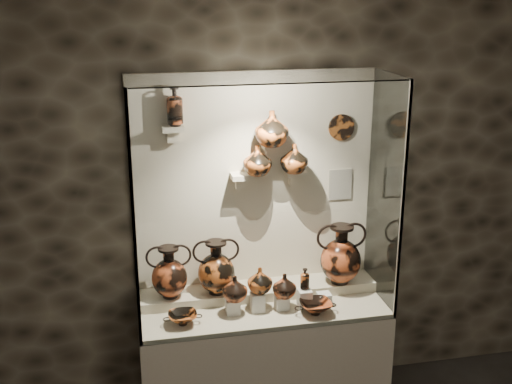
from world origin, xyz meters
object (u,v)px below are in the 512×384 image
(kylix_right, at_px, (315,306))
(kylix_left, at_px, (183,317))
(jug_a, at_px, (235,288))
(jug_b, at_px, (260,280))
(jug_c, at_px, (284,286))
(lekythos_small, at_px, (305,278))
(amphora_mid, at_px, (216,267))
(ovoid_vase_b, at_px, (272,128))
(amphora_right, at_px, (341,254))
(lekythos_tall, at_px, (175,104))
(ovoid_vase_c, at_px, (294,158))
(amphora_left, at_px, (169,272))
(ovoid_vase_a, at_px, (257,160))

(kylix_right, bearing_deg, kylix_left, 159.95)
(jug_a, distance_m, jug_b, 0.18)
(jug_c, relative_size, lekythos_small, 0.99)
(amphora_mid, distance_m, ovoid_vase_b, 1.02)
(amphora_right, xyz_separation_m, lekythos_tall, (-1.12, 0.12, 1.09))
(kylix_left, relative_size, ovoid_vase_c, 1.21)
(amphora_left, xyz_separation_m, lekythos_small, (0.90, -0.18, -0.05))
(jug_c, bearing_deg, kylix_left, -158.23)
(jug_c, xyz_separation_m, ovoid_vase_a, (-0.13, 0.26, 0.81))
(jug_c, bearing_deg, jug_a, -163.92)
(jug_b, xyz_separation_m, lekythos_small, (0.31, 0.00, -0.01))
(lekythos_tall, bearing_deg, ovoid_vase_b, -27.29)
(ovoid_vase_b, bearing_deg, amphora_mid, -160.09)
(amphora_left, height_order, kylix_left, amphora_left)
(lekythos_tall, distance_m, ovoid_vase_c, 0.88)
(lekythos_small, distance_m, kylix_right, 0.21)
(amphora_right, distance_m, jug_b, 0.64)
(jug_a, bearing_deg, ovoid_vase_a, 72.83)
(jug_c, relative_size, ovoid_vase_c, 0.85)
(jug_b, bearing_deg, amphora_right, 14.20)
(amphora_left, relative_size, kylix_right, 1.34)
(jug_b, distance_m, ovoid_vase_a, 0.80)
(ovoid_vase_c, bearing_deg, amphora_right, -36.08)
(lekythos_small, height_order, kylix_right, lekythos_small)
(amphora_left, relative_size, ovoid_vase_c, 1.84)
(lekythos_small, height_order, ovoid_vase_b, ovoid_vase_b)
(lekythos_small, distance_m, ovoid_vase_a, 0.86)
(ovoid_vase_a, bearing_deg, kylix_right, -47.75)
(kylix_right, height_order, ovoid_vase_c, ovoid_vase_c)
(amphora_left, relative_size, ovoid_vase_b, 1.56)
(jug_c, relative_size, kylix_left, 0.70)
(lekythos_tall, bearing_deg, jug_b, -50.34)
(amphora_left, height_order, jug_b, amphora_left)
(kylix_left, height_order, ovoid_vase_c, ovoid_vase_c)
(amphora_right, height_order, kylix_left, amphora_right)
(ovoid_vase_c, bearing_deg, jug_b, -164.08)
(amphora_mid, height_order, jug_a, amphora_mid)
(jug_b, xyz_separation_m, jug_c, (0.16, -0.03, -0.04))
(lekythos_tall, bearing_deg, ovoid_vase_c, -24.98)
(jug_a, relative_size, ovoid_vase_a, 0.86)
(jug_b, height_order, lekythos_small, jug_b)
(jug_c, bearing_deg, amphora_mid, 171.50)
(amphora_right, bearing_deg, kylix_left, -178.65)
(amphora_mid, relative_size, ovoid_vase_c, 1.93)
(jug_b, relative_size, kylix_left, 0.73)
(jug_b, distance_m, kylix_left, 0.57)
(jug_a, xyz_separation_m, kylix_right, (0.53, -0.11, -0.13))
(amphora_right, distance_m, jug_a, 0.82)
(jug_b, height_order, kylix_left, jug_b)
(jug_a, distance_m, lekythos_small, 0.49)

